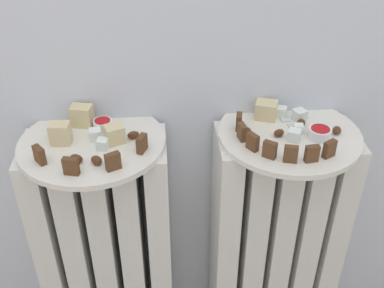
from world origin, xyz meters
The scene contains 36 objects.
radiator_left centered at (-0.21, 0.28, 0.33)m, with size 0.32×0.15×0.66m.
radiator_right centered at (0.21, 0.28, 0.33)m, with size 0.32×0.15×0.66m.
plate_left centered at (-0.21, 0.28, 0.67)m, with size 0.30×0.30×0.01m, color silver.
plate_right centered at (0.21, 0.28, 0.67)m, with size 0.30×0.30×0.01m, color silver.
dark_cake_slice_left_0 centered at (-0.30, 0.21, 0.69)m, with size 0.03×0.01×0.04m, color #56351E.
dark_cake_slice_left_1 centered at (-0.23, 0.17, 0.69)m, with size 0.03×0.01×0.04m, color #56351E.
dark_cake_slice_left_2 centered at (-0.16, 0.18, 0.69)m, with size 0.03×0.01×0.04m, color #56351E.
dark_cake_slice_left_3 centered at (-0.10, 0.23, 0.69)m, with size 0.03×0.01×0.04m, color #56351E.
marble_cake_slice_left_0 centered at (-0.16, 0.27, 0.69)m, with size 0.04×0.03×0.04m, color beige.
marble_cake_slice_left_1 centered at (-0.23, 0.34, 0.70)m, with size 0.04×0.03×0.05m, color beige.
marble_cake_slice_left_2 centered at (-0.27, 0.28, 0.70)m, with size 0.04×0.03×0.05m, color beige.
turkish_delight_left_0 centered at (-0.18, 0.25, 0.68)m, with size 0.02×0.02×0.02m, color white.
turkish_delight_left_1 centered at (-0.20, 0.28, 0.69)m, with size 0.02×0.02×0.02m, color white.
medjool_date_left_0 centered at (-0.23, 0.20, 0.68)m, with size 0.03×0.01×0.02m, color #4C2814.
medjool_date_left_1 centered at (-0.26, 0.31, 0.68)m, with size 0.02×0.02×0.02m, color #4C2814.
medjool_date_left_2 centered at (-0.19, 0.20, 0.68)m, with size 0.03×0.02×0.02m, color #4C2814.
medjool_date_left_3 centered at (-0.12, 0.28, 0.68)m, with size 0.02×0.02×0.02m, color #4C2814.
jam_bowl_left centered at (-0.19, 0.33, 0.68)m, with size 0.04×0.04×0.02m.
dark_cake_slice_right_0 centered at (0.10, 0.30, 0.69)m, with size 0.03×0.01×0.04m, color #56351E.
dark_cake_slice_right_1 centered at (0.10, 0.26, 0.69)m, with size 0.03×0.01×0.04m, color #56351E.
dark_cake_slice_right_2 centered at (0.12, 0.22, 0.69)m, with size 0.03×0.01×0.04m, color #56351E.
dark_cake_slice_right_3 centered at (0.14, 0.19, 0.69)m, with size 0.03×0.01×0.04m, color #56351E.
dark_cake_slice_right_4 centered at (0.18, 0.18, 0.69)m, with size 0.03×0.01×0.04m, color #56351E.
dark_cake_slice_right_5 centered at (0.22, 0.17, 0.69)m, with size 0.03×0.01×0.04m, color #56351E.
dark_cake_slice_right_6 centered at (0.26, 0.19, 0.69)m, with size 0.03×0.01×0.04m, color #56351E.
marble_cake_slice_right_0 centered at (0.17, 0.34, 0.69)m, with size 0.05×0.04×0.04m, color beige.
turkish_delight_right_0 centered at (0.22, 0.28, 0.68)m, with size 0.02×0.02×0.02m, color white.
turkish_delight_right_1 centered at (0.20, 0.35, 0.68)m, with size 0.02×0.02×0.02m, color white.
turkish_delight_right_2 centered at (0.24, 0.33, 0.69)m, with size 0.03×0.03×0.03m, color white.
turkish_delight_right_3 centered at (0.21, 0.25, 0.69)m, with size 0.02×0.02×0.02m, color white.
medjool_date_right_0 centered at (0.18, 0.27, 0.68)m, with size 0.02×0.02×0.02m, color #4C2814.
medjool_date_right_1 centered at (0.12, 0.28, 0.68)m, with size 0.02×0.02×0.01m, color #4C2814.
medjool_date_right_2 centered at (0.24, 0.30, 0.68)m, with size 0.03×0.02×0.02m, color #4C2814.
medjool_date_right_3 centered at (0.30, 0.27, 0.68)m, with size 0.03×0.02×0.01m, color #4C2814.
jam_bowl_right centered at (0.26, 0.25, 0.69)m, with size 0.05×0.05×0.02m.
fork centered at (0.21, 0.30, 0.68)m, with size 0.02×0.09×0.00m.
Camera 1 is at (-0.06, -0.54, 1.21)m, focal length 43.75 mm.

